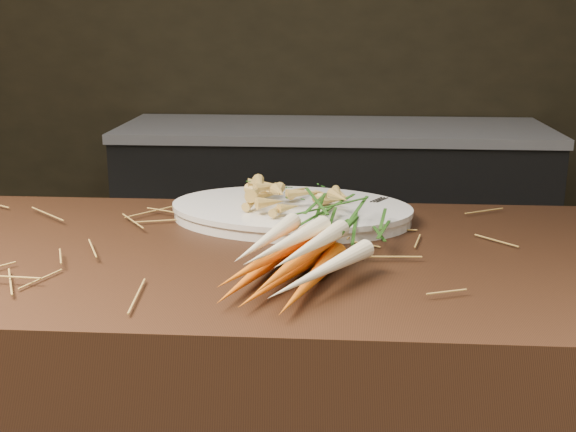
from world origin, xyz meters
TOP-DOWN VIEW (x-y plane):
  - back_counter at (0.30, 2.18)m, footprint 1.82×0.62m
  - straw_bedding at (0.00, 0.30)m, footprint 1.40×0.60m
  - root_veg_bunch at (0.30, 0.25)m, footprint 0.31×0.52m
  - serving_platter at (0.23, 0.50)m, footprint 0.51×0.37m
  - roasted_veg_heap at (0.23, 0.50)m, footprint 0.25×0.20m
  - serving_fork at (0.40, 0.46)m, footprint 0.11×0.16m

SIDE VIEW (x-z plane):
  - back_counter at x=0.30m, z-range 0.00..0.84m
  - straw_bedding at x=0.00m, z-range 0.90..0.92m
  - serving_platter at x=0.23m, z-range 0.90..0.93m
  - serving_fork at x=0.40m, z-range 0.93..0.93m
  - root_veg_bunch at x=0.30m, z-range 0.90..0.99m
  - roasted_veg_heap at x=0.23m, z-range 0.93..0.98m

